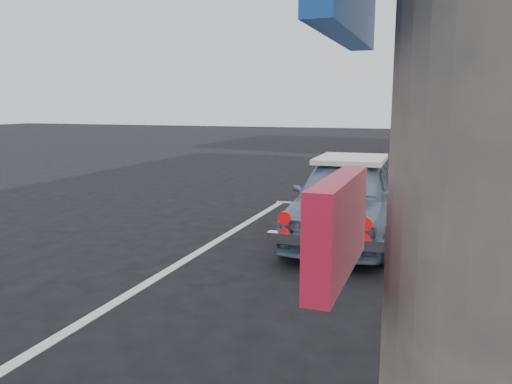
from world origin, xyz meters
TOP-DOWN VIEW (x-y plane):
  - ground at (0.00, 0.00)m, footprint 80.00×80.00m
  - pline_front at (0.50, 6.50)m, footprint 3.00×0.12m
  - pline_side at (-0.90, 3.00)m, footprint 0.12×7.00m
  - retro_coupe at (0.76, 4.27)m, footprint 1.46×3.47m
  - cat at (0.79, 2.80)m, footprint 0.31×0.47m

SIDE VIEW (x-z plane):
  - ground at x=0.00m, z-range 0.00..0.00m
  - pline_front at x=0.50m, z-range 0.00..0.01m
  - pline_side at x=-0.90m, z-range 0.00..0.01m
  - cat at x=0.79m, z-range -0.01..0.25m
  - retro_coupe at x=0.76m, z-range 0.01..1.17m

